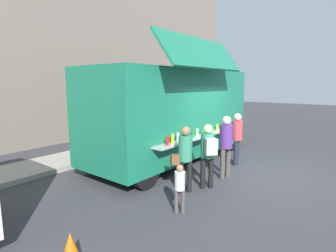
{
  "coord_description": "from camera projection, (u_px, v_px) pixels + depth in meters",
  "views": [
    {
      "loc": [
        -7.35,
        -2.6,
        2.57
      ],
      "look_at": [
        -1.03,
        2.19,
        1.3
      ],
      "focal_mm": 28.38,
      "sensor_mm": 36.0,
      "label": 1
    }
  ],
  "objects": [
    {
      "name": "customer_extra_browsing",
      "position": [
        237.0,
        134.0,
        8.38
      ],
      "size": [
        0.34,
        0.34,
        1.65
      ],
      "rotation": [
        0.0,
        0.0,
        1.81
      ],
      "color": "#1E2535",
      "rests_on": "ground"
    },
    {
      "name": "trash_bin",
      "position": [
        181.0,
        125.0,
        13.45
      ],
      "size": [
        0.6,
        0.6,
        1.01
      ],
      "primitive_type": "cylinder",
      "color": "#2C6036",
      "rests_on": "ground"
    },
    {
      "name": "customer_front_ordering",
      "position": [
        226.0,
        141.0,
        7.18
      ],
      "size": [
        0.35,
        0.35,
        1.71
      ],
      "rotation": [
        0.0,
        0.0,
        1.3
      ],
      "color": "#49453E",
      "rests_on": "ground"
    },
    {
      "name": "customer_rear_waiting",
      "position": [
        185.0,
        154.0,
        6.19
      ],
      "size": [
        0.49,
        0.42,
        1.6
      ],
      "rotation": [
        0.0,
        0.0,
        0.96
      ],
      "color": "black",
      "rests_on": "ground"
    },
    {
      "name": "child_near_queue",
      "position": [
        180.0,
        184.0,
        5.23
      ],
      "size": [
        0.21,
        0.21,
        1.01
      ],
      "rotation": [
        0.0,
        0.0,
        0.67
      ],
      "color": "#4D4544",
      "rests_on": "ground"
    },
    {
      "name": "customer_mid_with_backpack",
      "position": [
        208.0,
        150.0,
        6.41
      ],
      "size": [
        0.49,
        0.5,
        1.6
      ],
      "rotation": [
        0.0,
        0.0,
        0.83
      ],
      "color": "black",
      "rests_on": "ground"
    },
    {
      "name": "food_truck_main",
      "position": [
        174.0,
        112.0,
        8.82
      ],
      "size": [
        6.34,
        3.05,
        3.86
      ],
      "rotation": [
        0.0,
        0.0,
        -0.02
      ],
      "color": "#1A7655",
      "rests_on": "ground"
    },
    {
      "name": "ground_plane",
      "position": [
        249.0,
        173.0,
        7.74
      ],
      "size": [
        60.0,
        60.0,
        0.0
      ],
      "primitive_type": "plane",
      "color": "#38383D"
    },
    {
      "name": "traffic_cone_orange",
      "position": [
        71.0,
        251.0,
        3.67
      ],
      "size": [
        0.36,
        0.36,
        0.55
      ],
      "primitive_type": "cone",
      "color": "orange",
      "rests_on": "ground"
    },
    {
      "name": "curb_strip",
      "position": [
        15.0,
        173.0,
        7.49
      ],
      "size": [
        28.0,
        1.6,
        0.15
      ],
      "primitive_type": "cube",
      "color": "#9E998E",
      "rests_on": "ground"
    }
  ]
}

